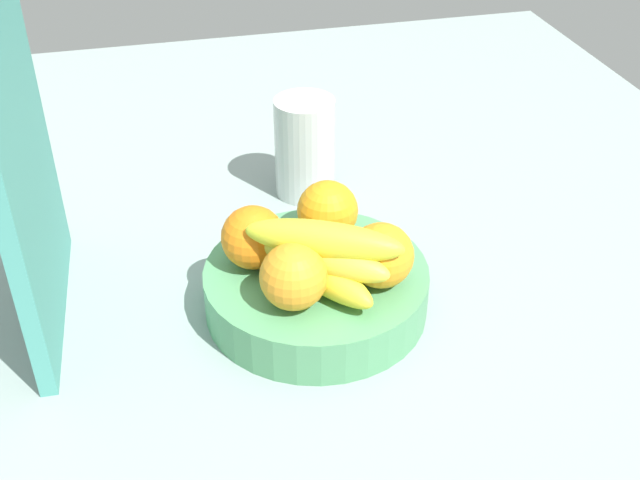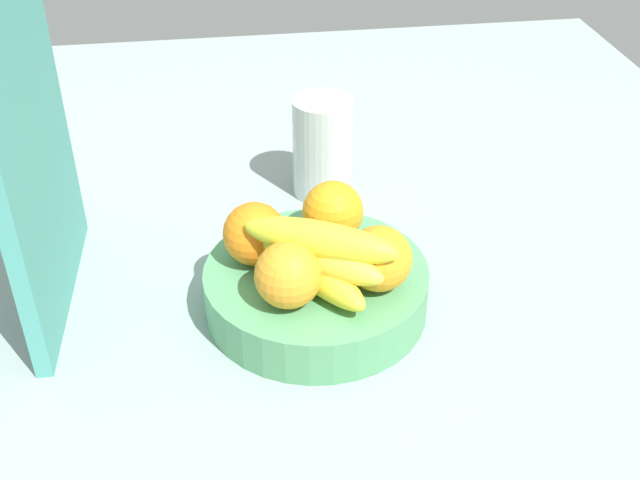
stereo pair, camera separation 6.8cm
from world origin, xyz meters
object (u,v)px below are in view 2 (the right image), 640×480
banana_bunch (314,255)px  thermos_tumbler (323,147)px  fruit_bowl (320,289)px  orange_front_right (255,234)px  orange_center (288,275)px  cutting_board (34,160)px  orange_back_left (379,259)px  orange_front_left (333,211)px

banana_bunch → thermos_tumbler: thermos_tumbler is taller
fruit_bowl → orange_front_right: orange_front_right is taller
orange_center → fruit_bowl: bearing=-38.2°
fruit_bowl → cutting_board: 33.88cm
fruit_bowl → orange_front_right: (2.85, 6.91, 6.30)cm
orange_center → orange_front_right: bearing=19.4°
thermos_tumbler → cutting_board: bearing=119.1°
fruit_bowl → banana_bunch: (-2.89, 1.09, 6.93)cm
orange_front_right → thermos_tumbler: thermos_tumbler is taller
orange_center → thermos_tumbler: 31.83cm
orange_back_left → orange_front_left: bearing=18.8°
orange_front_left → orange_back_left: bearing=-161.2°
orange_front_right → banana_bunch: banana_bunch is taller
fruit_bowl → banana_bunch: 7.59cm
thermos_tumbler → orange_back_left: bearing=-176.8°
fruit_bowl → orange_front_left: (6.16, -2.42, 6.30)cm
thermos_tumbler → fruit_bowl: bearing=170.8°
orange_center → cutting_board: cutting_board is taller
orange_front_right → cutting_board: (3.98, 22.55, 8.97)cm
cutting_board → banana_bunch: bearing=-106.9°
orange_front_left → thermos_tumbler: size_ratio=0.51×
cutting_board → thermos_tumbler: cutting_board is taller
fruit_bowl → cutting_board: (6.83, 29.46, 15.27)cm
cutting_board → thermos_tumbler: (18.68, -33.59, -10.97)cm
thermos_tumbler → orange_front_right: bearing=154.0°
orange_center → cutting_board: (12.01, 25.38, 8.97)cm
orange_center → orange_back_left: size_ratio=1.00×
orange_front_left → banana_bunch: bearing=158.9°
orange_back_left → thermos_tumbler: 29.40cm
orange_front_right → cutting_board: bearing=80.0°
orange_front_left → cutting_board: 33.12cm
fruit_bowl → orange_front_right: 9.78cm
cutting_board → fruit_bowl: bearing=-101.0°
orange_front_left → orange_back_left: 10.49cm
fruit_bowl → orange_front_left: bearing=-21.4°
fruit_bowl → cutting_board: cutting_board is taller
fruit_bowl → orange_center: bearing=141.8°
orange_front_left → thermos_tumbler: 19.53cm
fruit_bowl → orange_center: size_ratio=3.54×
orange_front_right → orange_center: same height
cutting_board → orange_center: bearing=-113.3°
orange_back_left → cutting_board: bearing=73.3°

